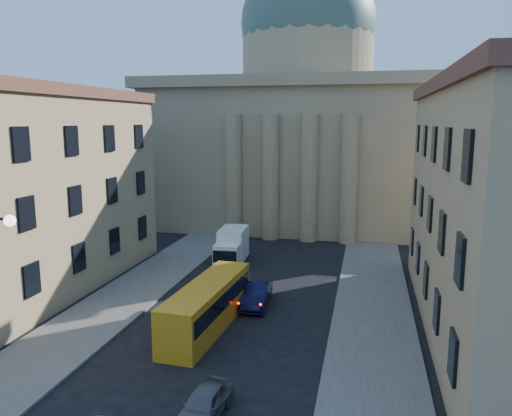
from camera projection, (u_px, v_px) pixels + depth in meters
The scene contains 8 objects.
sidewalk_left at pixel (88, 324), 30.46m from camera, with size 5.00×60.00×0.15m, color #4F4E49.
sidewalk_right at pixel (374, 351), 26.78m from camera, with size 5.00×60.00×0.15m, color #4F4E49.
church at pixel (306, 125), 62.61m from camera, with size 68.02×28.76×36.60m.
building_left at pixel (4, 192), 34.88m from camera, with size 11.60×26.60×14.70m.
car_right_far at pixel (204, 404), 20.78m from camera, with size 1.52×3.78×1.29m, color #525257.
car_right_distant at pixel (256, 294), 33.63m from camera, with size 1.62×4.65×1.53m, color black.
city_bus at pixel (208, 304), 29.81m from camera, with size 2.85×9.91×2.76m.
box_truck at pixel (232, 248), 43.41m from camera, with size 2.47×5.56×2.98m.
Camera 1 is at (7.83, -7.84, 12.27)m, focal length 35.00 mm.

